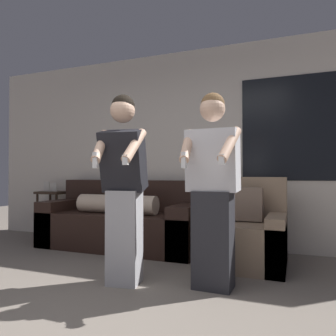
{
  "coord_description": "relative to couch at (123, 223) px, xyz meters",
  "views": [
    {
      "loc": [
        1.38,
        -1.45,
        0.98
      ],
      "look_at": [
        0.32,
        1.23,
        1.03
      ],
      "focal_mm": 35.0,
      "sensor_mm": 36.0,
      "label": 1
    }
  ],
  "objects": [
    {
      "name": "couch",
      "position": [
        0.0,
        0.0,
        0.0
      ],
      "size": [
        2.16,
        0.87,
        0.89
      ],
      "color": "black",
      "rests_on": "ground_plane"
    },
    {
      "name": "wall_back",
      "position": [
        0.82,
        0.47,
        1.03
      ],
      "size": [
        6.66,
        0.07,
        2.7
      ],
      "color": "silver",
      "rests_on": "ground_plane"
    },
    {
      "name": "armchair",
      "position": [
        1.66,
        -0.25,
        -0.01
      ],
      "size": [
        0.84,
        0.85,
        0.94
      ],
      "color": "#937A60",
      "rests_on": "ground_plane"
    },
    {
      "name": "person_left",
      "position": [
        0.74,
        -1.31,
        0.55
      ],
      "size": [
        0.43,
        0.55,
        1.68
      ],
      "color": "#B2B2B7",
      "rests_on": "ground_plane"
    },
    {
      "name": "person_right",
      "position": [
        1.51,
        -1.11,
        0.52
      ],
      "size": [
        0.5,
        0.47,
        1.68
      ],
      "color": "#28282D",
      "rests_on": "ground_plane"
    },
    {
      "name": "side_table",
      "position": [
        -1.37,
        0.23,
        0.24
      ],
      "size": [
        0.45,
        0.36,
        0.86
      ],
      "color": "#332319",
      "rests_on": "ground_plane"
    }
  ]
}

